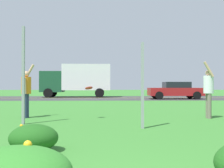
% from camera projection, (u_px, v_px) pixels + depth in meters
% --- Properties ---
extents(ground_plane, '(120.00, 120.00, 0.00)m').
position_uv_depth(ground_plane, '(107.00, 109.00, 12.99)').
color(ground_plane, '#387A2D').
extents(highway_strip, '(120.00, 8.63, 0.01)m').
position_uv_depth(highway_strip, '(106.00, 98.00, 24.46)').
color(highway_strip, '#38383A').
rests_on(highway_strip, ground).
extents(highway_center_stripe, '(120.00, 0.16, 0.00)m').
position_uv_depth(highway_center_stripe, '(106.00, 98.00, 24.46)').
color(highway_center_stripe, yellow).
rests_on(highway_center_stripe, ground).
extents(daylily_clump_mid_right, '(0.84, 0.71, 0.47)m').
position_uv_depth(daylily_clump_mid_right, '(34.00, 138.00, 4.58)').
color(daylily_clump_mid_right, '#1E5619').
rests_on(daylily_clump_mid_right, ground).
extents(sign_post_near_path, '(0.07, 0.10, 2.88)m').
position_uv_depth(sign_post_near_path, '(23.00, 75.00, 7.84)').
color(sign_post_near_path, '#93969B').
rests_on(sign_post_near_path, ground).
extents(sign_post_by_roadside, '(0.07, 0.10, 2.28)m').
position_uv_depth(sign_post_by_roadside, '(142.00, 85.00, 7.08)').
color(sign_post_by_roadside, '#93969B').
rests_on(sign_post_by_roadside, ground).
extents(person_thrower_orange_shirt, '(0.41, 0.49, 1.91)m').
position_uv_depth(person_thrower_orange_shirt, '(26.00, 90.00, 9.41)').
color(person_thrower_orange_shirt, orange).
rests_on(person_thrower_orange_shirt, ground).
extents(person_catcher_white_shirt, '(0.42, 0.49, 1.96)m').
position_uv_depth(person_catcher_white_shirt, '(208.00, 89.00, 9.27)').
color(person_catcher_white_shirt, silver).
rests_on(person_catcher_white_shirt, ground).
extents(frisbee_red, '(0.27, 0.25, 0.14)m').
position_uv_depth(frisbee_red, '(89.00, 88.00, 9.10)').
color(frisbee_red, red).
extents(car_red_center_left, '(4.50, 2.00, 1.45)m').
position_uv_depth(car_red_center_left, '(175.00, 90.00, 22.70)').
color(car_red_center_left, maroon).
rests_on(car_red_center_left, ground).
extents(box_truck_dark_green, '(6.70, 2.46, 3.20)m').
position_uv_depth(box_truck_dark_green, '(78.00, 79.00, 26.33)').
color(box_truck_dark_green, '#194C2D').
rests_on(box_truck_dark_green, ground).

